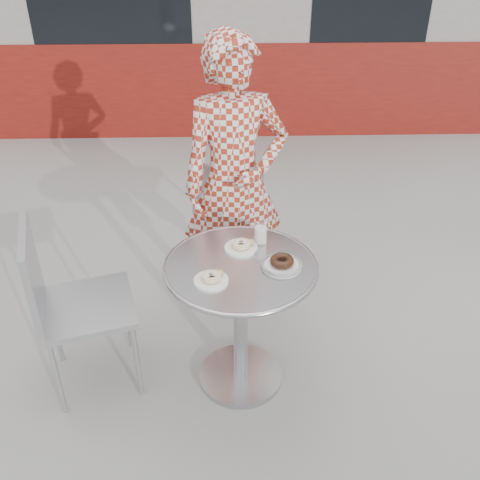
{
  "coord_description": "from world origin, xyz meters",
  "views": [
    {
      "loc": [
        -0.09,
        -2.1,
        2.2
      ],
      "look_at": [
        -0.02,
        0.09,
        0.82
      ],
      "focal_mm": 40.0,
      "sensor_mm": 36.0,
      "label": 1
    }
  ],
  "objects_px": {
    "seated_person": "(235,183)",
    "plate_checker": "(282,264)",
    "plate_near": "(212,278)",
    "milk_cup": "(261,234)",
    "chair_left": "(90,336)",
    "chair_far": "(231,240)",
    "plate_far": "(242,246)",
    "bistro_table": "(241,295)"
  },
  "relations": [
    {
      "from": "bistro_table",
      "to": "seated_person",
      "type": "height_order",
      "value": "seated_person"
    },
    {
      "from": "chair_far",
      "to": "plate_checker",
      "type": "bearing_deg",
      "value": 109.05
    },
    {
      "from": "bistro_table",
      "to": "seated_person",
      "type": "distance_m",
      "value": 0.74
    },
    {
      "from": "chair_left",
      "to": "plate_checker",
      "type": "relative_size",
      "value": 4.81
    },
    {
      "from": "chair_far",
      "to": "plate_checker",
      "type": "relative_size",
      "value": 4.59
    },
    {
      "from": "chair_left",
      "to": "chair_far",
      "type": "bearing_deg",
      "value": -54.52
    },
    {
      "from": "plate_checker",
      "to": "milk_cup",
      "type": "xyz_separation_m",
      "value": [
        -0.09,
        0.21,
        0.03
      ]
    },
    {
      "from": "seated_person",
      "to": "plate_near",
      "type": "distance_m",
      "value": 0.83
    },
    {
      "from": "seated_person",
      "to": "plate_far",
      "type": "height_order",
      "value": "seated_person"
    },
    {
      "from": "bistro_table",
      "to": "milk_cup",
      "type": "height_order",
      "value": "milk_cup"
    },
    {
      "from": "chair_left",
      "to": "milk_cup",
      "type": "xyz_separation_m",
      "value": [
        0.89,
        0.17,
        0.51
      ]
    },
    {
      "from": "plate_far",
      "to": "plate_near",
      "type": "distance_m",
      "value": 0.3
    },
    {
      "from": "seated_person",
      "to": "plate_far",
      "type": "relative_size",
      "value": 10.2
    },
    {
      "from": "chair_far",
      "to": "milk_cup",
      "type": "relative_size",
      "value": 8.7
    },
    {
      "from": "chair_far",
      "to": "chair_left",
      "type": "distance_m",
      "value": 1.21
    },
    {
      "from": "plate_far",
      "to": "plate_near",
      "type": "bearing_deg",
      "value": -118.43
    },
    {
      "from": "chair_far",
      "to": "plate_checker",
      "type": "distance_m",
      "value": 1.13
    },
    {
      "from": "chair_far",
      "to": "chair_left",
      "type": "height_order",
      "value": "chair_left"
    },
    {
      "from": "chair_far",
      "to": "plate_near",
      "type": "distance_m",
      "value": 1.21
    },
    {
      "from": "chair_far",
      "to": "plate_near",
      "type": "height_order",
      "value": "chair_far"
    },
    {
      "from": "chair_far",
      "to": "plate_near",
      "type": "relative_size",
      "value": 5.75
    },
    {
      "from": "bistro_table",
      "to": "milk_cup",
      "type": "bearing_deg",
      "value": 61.68
    },
    {
      "from": "seated_person",
      "to": "plate_near",
      "type": "bearing_deg",
      "value": -111.48
    },
    {
      "from": "plate_near",
      "to": "bistro_table",
      "type": "bearing_deg",
      "value": 42.65
    },
    {
      "from": "plate_checker",
      "to": "milk_cup",
      "type": "height_order",
      "value": "milk_cup"
    },
    {
      "from": "plate_near",
      "to": "seated_person",
      "type": "bearing_deg",
      "value": 81.41
    },
    {
      "from": "seated_person",
      "to": "milk_cup",
      "type": "relative_size",
      "value": 16.08
    },
    {
      "from": "bistro_table",
      "to": "plate_checker",
      "type": "relative_size",
      "value": 3.79
    },
    {
      "from": "bistro_table",
      "to": "plate_checker",
      "type": "height_order",
      "value": "plate_checker"
    },
    {
      "from": "plate_far",
      "to": "milk_cup",
      "type": "height_order",
      "value": "milk_cup"
    },
    {
      "from": "seated_person",
      "to": "plate_checker",
      "type": "distance_m",
      "value": 0.74
    },
    {
      "from": "plate_near",
      "to": "milk_cup",
      "type": "relative_size",
      "value": 1.51
    },
    {
      "from": "seated_person",
      "to": "milk_cup",
      "type": "distance_m",
      "value": 0.51
    },
    {
      "from": "chair_left",
      "to": "plate_far",
      "type": "relative_size",
      "value": 5.79
    },
    {
      "from": "chair_left",
      "to": "plate_checker",
      "type": "bearing_deg",
      "value": -108.99
    },
    {
      "from": "chair_far",
      "to": "seated_person",
      "type": "distance_m",
      "value": 0.63
    },
    {
      "from": "milk_cup",
      "to": "seated_person",
      "type": "bearing_deg",
      "value": 103.49
    },
    {
      "from": "chair_left",
      "to": "seated_person",
      "type": "relative_size",
      "value": 0.57
    },
    {
      "from": "plate_far",
      "to": "plate_near",
      "type": "xyz_separation_m",
      "value": [
        -0.14,
        -0.27,
        -0.0
      ]
    },
    {
      "from": "bistro_table",
      "to": "chair_far",
      "type": "distance_m",
      "value": 1.02
    },
    {
      "from": "chair_left",
      "to": "plate_near",
      "type": "bearing_deg",
      "value": -119.6
    },
    {
      "from": "plate_far",
      "to": "plate_checker",
      "type": "xyz_separation_m",
      "value": [
        0.18,
        -0.16,
        -0.0
      ]
    }
  ]
}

